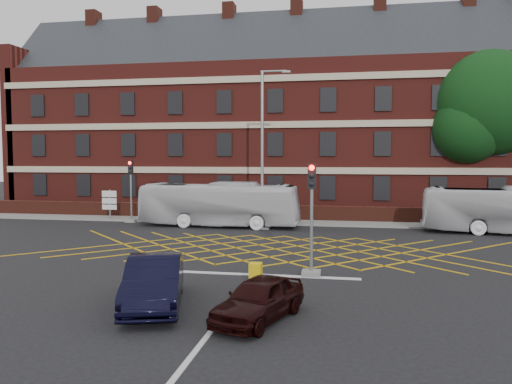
% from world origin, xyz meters
% --- Properties ---
extents(ground, '(120.00, 120.00, 0.00)m').
position_xyz_m(ground, '(0.00, 0.00, 0.00)').
color(ground, black).
rests_on(ground, ground).
extents(victorian_building, '(51.00, 12.17, 20.40)m').
position_xyz_m(victorian_building, '(0.25, 22.00, 7.84)').
color(victorian_building, maroon).
rests_on(victorian_building, ground).
extents(boundary_wall, '(56.00, 0.50, 1.10)m').
position_xyz_m(boundary_wall, '(0.00, 13.00, 0.55)').
color(boundary_wall, '#511F15').
rests_on(boundary_wall, ground).
extents(far_pavement, '(60.00, 3.00, 0.12)m').
position_xyz_m(far_pavement, '(0.00, 12.00, 0.06)').
color(far_pavement, slate).
rests_on(far_pavement, ground).
extents(box_junction_hatching, '(8.22, 8.22, 0.02)m').
position_xyz_m(box_junction_hatching, '(0.00, 2.00, 0.01)').
color(box_junction_hatching, '#CC990C').
rests_on(box_junction_hatching, ground).
extents(stop_line, '(8.00, 0.30, 0.02)m').
position_xyz_m(stop_line, '(0.00, -3.50, 0.01)').
color(stop_line, silver).
rests_on(stop_line, ground).
extents(centre_line, '(0.15, 14.00, 0.02)m').
position_xyz_m(centre_line, '(0.00, -10.00, 0.01)').
color(centre_line, silver).
rests_on(centre_line, ground).
extents(bus_left, '(10.51, 2.82, 2.91)m').
position_xyz_m(bus_left, '(-4.74, 9.29, 1.45)').
color(bus_left, silver).
rests_on(bus_left, ground).
extents(bus_right, '(10.28, 3.30, 2.81)m').
position_xyz_m(bus_right, '(13.00, 9.22, 1.41)').
color(bus_right, silver).
rests_on(bus_right, ground).
extents(car_navy, '(2.84, 4.84, 1.51)m').
position_xyz_m(car_navy, '(-2.28, -8.01, 0.75)').
color(car_navy, black).
rests_on(car_navy, ground).
extents(car_maroon, '(2.51, 3.82, 1.21)m').
position_xyz_m(car_maroon, '(1.07, -8.73, 0.61)').
color(car_maroon, black).
rests_on(car_maroon, ground).
extents(deciduous_tree, '(7.92, 7.78, 12.25)m').
position_xyz_m(deciduous_tree, '(13.42, 16.90, 7.80)').
color(deciduous_tree, black).
rests_on(deciduous_tree, ground).
extents(traffic_light_near, '(0.70, 0.70, 4.27)m').
position_xyz_m(traffic_light_near, '(2.13, -3.29, 1.76)').
color(traffic_light_near, slate).
rests_on(traffic_light_near, ground).
extents(traffic_light_far, '(0.70, 0.70, 4.27)m').
position_xyz_m(traffic_light_far, '(-11.31, 10.36, 1.76)').
color(traffic_light_far, slate).
rests_on(traffic_light_far, ground).
extents(street_lamp, '(2.25, 1.00, 9.87)m').
position_xyz_m(street_lamp, '(-1.74, 8.83, 3.48)').
color(street_lamp, slate).
rests_on(street_lamp, ground).
extents(direction_signs, '(1.10, 0.16, 2.20)m').
position_xyz_m(direction_signs, '(-13.25, 10.98, 1.38)').
color(direction_signs, gray).
rests_on(direction_signs, ground).
extents(utility_cabinet, '(0.41, 0.42, 0.93)m').
position_xyz_m(utility_cabinet, '(0.42, -5.65, 0.47)').
color(utility_cabinet, yellow).
rests_on(utility_cabinet, ground).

